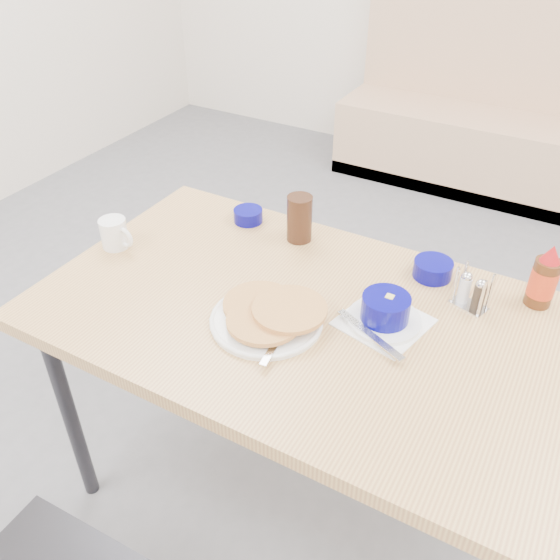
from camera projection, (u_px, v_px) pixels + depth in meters
The scene contains 10 objects.
booth_bench at pixel (505, 130), 3.49m from camera, with size 1.90×0.56×1.22m.
dining_table at pixel (312, 333), 1.51m from camera, with size 1.40×0.80×0.76m.
pancake_plate at pixel (269, 315), 1.43m from camera, with size 0.28×0.29×0.05m.
coffee_mug at pixel (115, 233), 1.69m from camera, with size 0.11×0.08×0.09m.
grits_setting at pixel (385, 312), 1.42m from camera, with size 0.23×0.24×0.08m.
creamer_bowl at pixel (248, 215), 1.82m from camera, with size 0.09×0.09×0.04m.
butter_bowl at pixel (433, 269), 1.59m from camera, with size 0.10×0.10×0.05m.
amber_tumbler at pixel (299, 218), 1.71m from camera, with size 0.07×0.07×0.14m, color #311B0F.
condiment_caddy at pixel (471, 294), 1.47m from camera, with size 0.10×0.08×0.11m.
syrup_bottle at pixel (544, 279), 1.46m from camera, with size 0.07×0.07×0.17m.
Camera 1 is at (0.49, -0.78, 1.70)m, focal length 38.00 mm.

